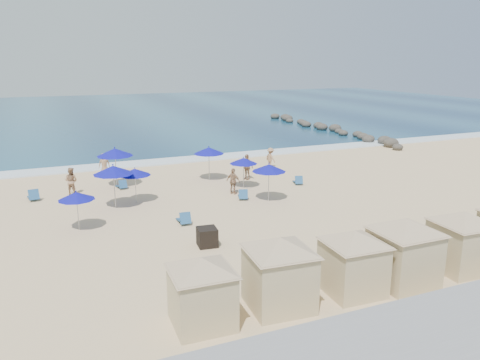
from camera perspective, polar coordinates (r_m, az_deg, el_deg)
name	(u,v)px	position (r m, az deg, el deg)	size (l,w,h in m)	color
ground	(203,223)	(24.55, -4.55, -5.25)	(160.00, 160.00, 0.00)	beige
ocean	(90,114)	(77.71, -17.86, 7.72)	(160.00, 80.00, 0.06)	navy
surf_line	(142,163)	(39.01, -11.91, 2.00)	(160.00, 2.50, 0.08)	white
rock_jetty	(326,128)	(56.89, 10.50, 6.26)	(2.56, 26.66, 0.96)	#312C28
trash_bin	(207,237)	(21.50, -4.03, -6.94)	(0.86, 0.86, 0.86)	black
cabana_0	(202,283)	(15.12, -4.71, -12.37)	(4.06, 4.06, 2.55)	#CCB88C
cabana_1	(279,263)	(16.08, 4.82, -10.09)	(4.45, 4.45, 2.80)	#CCB88C
cabana_2	(354,254)	(17.48, 13.69, -8.73)	(4.18, 4.18, 2.63)	#CCB88C
cabana_3	(405,243)	(18.66, 19.44, -7.23)	(4.55, 4.55, 2.86)	#CCB88C
cabana_4	(463,233)	(20.74, 25.50, -5.87)	(4.35, 4.35, 2.73)	#CCB88C
umbrella_3	(76,196)	(24.33, -19.33, -1.84)	(1.80, 1.80, 2.04)	#A5A8AD
umbrella_4	(115,152)	(31.91, -15.02, 3.29)	(2.38, 2.38, 2.71)	#A5A8AD
umbrella_5	(135,172)	(28.16, -12.71, 0.96)	(1.88, 1.88, 2.14)	#A5A8AD
umbrella_6	(113,170)	(27.28, -15.20, 1.19)	(2.27, 2.27, 2.58)	#A5A8AD
umbrella_7	(209,151)	(32.72, -3.82, 3.60)	(2.14, 2.14, 2.43)	#A5A8AD
umbrella_8	(269,168)	(27.81, 3.54, 1.48)	(2.05, 2.05, 2.33)	#A5A8AD
umbrella_9	(244,161)	(30.69, 0.43, 2.36)	(1.85, 1.85, 2.10)	#A5A8AD
beach_chair_1	(33,196)	(31.00, -23.88, -1.77)	(0.74, 1.40, 0.74)	#255587
beach_chair_2	(122,185)	(31.83, -14.23, -0.61)	(0.65, 1.21, 0.64)	#255587
beach_chair_3	(184,219)	(24.51, -6.84, -4.74)	(0.65, 1.31, 0.70)	#255587
beach_chair_4	(243,195)	(28.56, 0.36, -1.85)	(0.94, 1.34, 0.68)	#255587
beach_chair_5	(298,181)	(32.19, 7.09, -0.10)	(0.88, 1.27, 0.64)	#255587
beachgoer_1	(71,181)	(31.21, -19.89, -0.11)	(0.85, 0.66, 1.74)	#A27A5A
beachgoer_2	(233,181)	(29.40, -0.82, -0.16)	(0.98, 0.41, 1.67)	#A27A5A
beachgoer_3	(271,158)	(36.71, 3.74, 2.72)	(1.03, 0.59, 1.60)	#A27A5A
beachgoer_4	(104,164)	(35.65, -16.22, 1.86)	(0.81, 0.53, 1.66)	#A27A5A
beachgoer_5	(247,167)	(33.07, 0.82, 1.63)	(1.07, 0.45, 1.83)	#A27A5A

